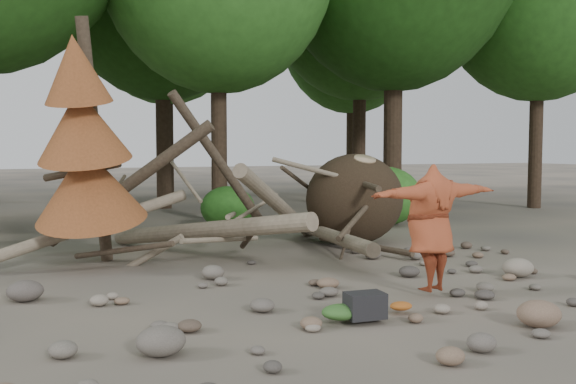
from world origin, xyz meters
name	(u,v)px	position (x,y,z in m)	size (l,w,h in m)	color
ground	(339,297)	(0.00, 0.00, 0.00)	(120.00, 120.00, 0.00)	#514C44
deadfall_pile	(332,202)	(2.02, 4.24, 0.95)	(8.55, 5.24, 3.30)	#332619
dead_conifer	(85,148)	(-3.12, 3.37, 2.11)	(2.06, 2.16, 4.35)	#4C3F30
bush_mid	(228,208)	(0.80, 7.80, 0.56)	(1.40, 1.40, 1.12)	#2A651D
bush_right	(384,196)	(5.00, 7.00, 0.80)	(2.00, 2.00, 1.60)	#347725
frisbee_thrower	(431,227)	(1.22, -0.46, 0.98)	(2.34, 0.87, 1.96)	#A04224
backpack	(365,310)	(-0.35, -1.34, 0.16)	(0.47, 0.31, 0.31)	black
cloth_green	(341,316)	(-0.63, -1.25, 0.09)	(0.48, 0.40, 0.18)	#325F26
cloth_orange	(401,310)	(0.28, -1.16, 0.05)	(0.29, 0.24, 0.11)	#A4531C
boulder_front_left	(161,341)	(-2.87, -1.61, 0.15)	(0.51, 0.46, 0.31)	#635C53
boulder_front_right	(539,314)	(1.46, -2.29, 0.16)	(0.53, 0.48, 0.32)	#7C614D
boulder_mid_right	(518,268)	(3.33, 0.09, 0.16)	(0.52, 0.47, 0.31)	gray
boulder_mid_left	(25,291)	(-4.12, 1.42, 0.15)	(0.49, 0.44, 0.29)	#58504A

